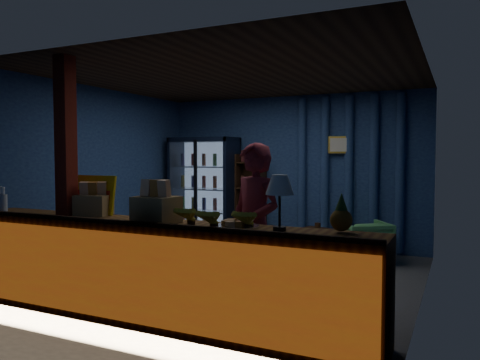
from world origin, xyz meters
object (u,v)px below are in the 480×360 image
object	(u,v)px
green_chair	(364,242)
pastry_tray	(236,225)
table_lamp	(280,187)
shopkeeper	(254,228)

from	to	relation	value
green_chair	pastry_tray	bearing A→B (deg)	48.17
pastry_tray	table_lamp	world-z (taller)	table_lamp
shopkeeper	green_chair	bearing A→B (deg)	99.51
pastry_tray	green_chair	bearing A→B (deg)	81.59
shopkeeper	green_chair	xyz separation A→B (m)	(0.58, 2.71, -0.54)
pastry_tray	shopkeeper	bearing A→B (deg)	98.50
shopkeeper	table_lamp	size ratio (longest dim) A/B	3.65
pastry_tray	table_lamp	bearing A→B (deg)	1.35
green_chair	shopkeeper	bearing A→B (deg)	44.40
pastry_tray	table_lamp	xyz separation A→B (m)	(0.40, 0.01, 0.34)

